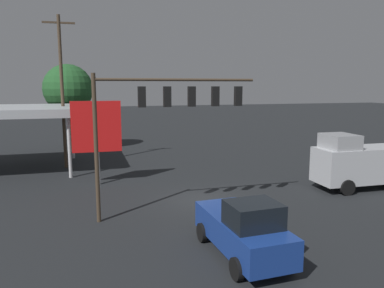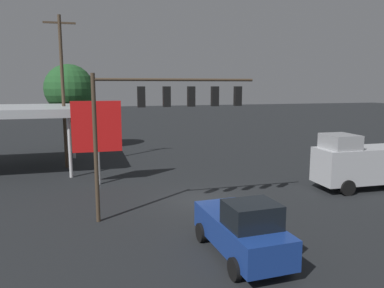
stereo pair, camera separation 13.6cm
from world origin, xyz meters
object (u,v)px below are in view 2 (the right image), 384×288
(traffic_signal_assembly, at_px, (165,107))
(price_sign, at_px, (97,128))
(pickup_parked, at_px, (242,229))
(street_tree, at_px, (69,89))
(utility_pole, at_px, (63,90))
(delivery_truck, at_px, (365,163))

(traffic_signal_assembly, distance_m, price_sign, 7.96)
(pickup_parked, distance_m, street_tree, 28.42)
(utility_pole, bearing_deg, delivery_truck, 148.04)
(delivery_truck, distance_m, pickup_parked, 13.38)
(traffic_signal_assembly, xyz_separation_m, price_sign, (3.15, -7.10, -1.73))
(traffic_signal_assembly, relative_size, utility_pole, 0.68)
(price_sign, relative_size, delivery_truck, 0.82)
(price_sign, height_order, delivery_truck, price_sign)
(pickup_parked, relative_size, street_tree, 0.61)
(traffic_signal_assembly, bearing_deg, price_sign, -66.06)
(utility_pole, xyz_separation_m, pickup_parked, (-7.34, 18.65, -5.14))
(utility_pole, height_order, pickup_parked, utility_pole)
(traffic_signal_assembly, relative_size, pickup_parked, 1.53)
(delivery_truck, xyz_separation_m, pickup_parked, (11.42, 6.95, -0.58))
(delivery_truck, relative_size, pickup_parked, 1.29)
(utility_pole, height_order, delivery_truck, utility_pole)
(price_sign, height_order, street_tree, street_tree)
(street_tree, bearing_deg, traffic_signal_assembly, 103.97)
(street_tree, bearing_deg, utility_pole, 89.20)
(delivery_truck, bearing_deg, traffic_signal_assembly, 7.62)
(traffic_signal_assembly, relative_size, price_sign, 1.45)
(traffic_signal_assembly, xyz_separation_m, utility_pole, (5.48, -13.20, 0.74))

